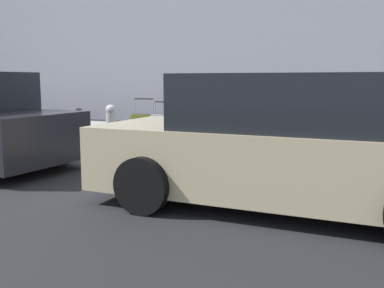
{
  "coord_description": "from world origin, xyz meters",
  "views": [
    {
      "loc": [
        -5.59,
        6.45,
        1.47
      ],
      "look_at": [
        -2.57,
        0.22,
        0.45
      ],
      "focal_mm": 41.13,
      "sensor_mm": 36.0,
      "label": 1
    }
  ],
  "objects_px": {
    "suitcase_navy_2": "(214,137)",
    "fire_hydrant": "(111,125)",
    "suitcase_silver_4": "(165,133)",
    "bollard_post": "(79,127)",
    "parking_meter": "(349,112)",
    "suitcase_black_0": "(266,142)",
    "suitcase_olive_5": "(144,131)",
    "suitcase_teal_1": "(241,140)",
    "parked_car_beige_0": "(286,145)",
    "suitcase_maroon_3": "(191,135)"
  },
  "relations": [
    {
      "from": "suitcase_maroon_3",
      "to": "parking_meter",
      "type": "relative_size",
      "value": 0.75
    },
    {
      "from": "suitcase_navy_2",
      "to": "suitcase_olive_5",
      "type": "relative_size",
      "value": 0.86
    },
    {
      "from": "suitcase_navy_2",
      "to": "bollard_post",
      "type": "relative_size",
      "value": 1.11
    },
    {
      "from": "fire_hydrant",
      "to": "parking_meter",
      "type": "height_order",
      "value": "parking_meter"
    },
    {
      "from": "suitcase_teal_1",
      "to": "parking_meter",
      "type": "bearing_deg",
      "value": -173.25
    },
    {
      "from": "suitcase_teal_1",
      "to": "suitcase_maroon_3",
      "type": "height_order",
      "value": "suitcase_maroon_3"
    },
    {
      "from": "suitcase_silver_4",
      "to": "bollard_post",
      "type": "relative_size",
      "value": 1.24
    },
    {
      "from": "suitcase_silver_4",
      "to": "parking_meter",
      "type": "relative_size",
      "value": 0.74
    },
    {
      "from": "suitcase_navy_2",
      "to": "suitcase_olive_5",
      "type": "xyz_separation_m",
      "value": [
        1.49,
        -0.03,
        0.02
      ]
    },
    {
      "from": "suitcase_black_0",
      "to": "bollard_post",
      "type": "height_order",
      "value": "suitcase_black_0"
    },
    {
      "from": "bollard_post",
      "to": "suitcase_silver_4",
      "type": "bearing_deg",
      "value": -177.05
    },
    {
      "from": "suitcase_teal_1",
      "to": "bollard_post",
      "type": "relative_size",
      "value": 1.09
    },
    {
      "from": "suitcase_black_0",
      "to": "parked_car_beige_0",
      "type": "relative_size",
      "value": 0.2
    },
    {
      "from": "fire_hydrant",
      "to": "parked_car_beige_0",
      "type": "height_order",
      "value": "parked_car_beige_0"
    },
    {
      "from": "suitcase_teal_1",
      "to": "fire_hydrant",
      "type": "bearing_deg",
      "value": 0.93
    },
    {
      "from": "bollard_post",
      "to": "suitcase_black_0",
      "type": "bearing_deg",
      "value": -177.38
    },
    {
      "from": "suitcase_teal_1",
      "to": "suitcase_silver_4",
      "type": "height_order",
      "value": "suitcase_silver_4"
    },
    {
      "from": "suitcase_black_0",
      "to": "bollard_post",
      "type": "bearing_deg",
      "value": 2.62
    },
    {
      "from": "suitcase_maroon_3",
      "to": "bollard_post",
      "type": "relative_size",
      "value": 1.26
    },
    {
      "from": "bollard_post",
      "to": "fire_hydrant",
      "type": "bearing_deg",
      "value": -167.61
    },
    {
      "from": "suitcase_teal_1",
      "to": "parked_car_beige_0",
      "type": "height_order",
      "value": "parked_car_beige_0"
    },
    {
      "from": "suitcase_olive_5",
      "to": "bollard_post",
      "type": "height_order",
      "value": "suitcase_olive_5"
    },
    {
      "from": "suitcase_navy_2",
      "to": "suitcase_maroon_3",
      "type": "height_order",
      "value": "suitcase_maroon_3"
    },
    {
      "from": "suitcase_silver_4",
      "to": "fire_hydrant",
      "type": "distance_m",
      "value": 1.26
    },
    {
      "from": "suitcase_teal_1",
      "to": "bollard_post",
      "type": "bearing_deg",
      "value": 3.27
    },
    {
      "from": "suitcase_navy_2",
      "to": "bollard_post",
      "type": "distance_m",
      "value": 2.9
    },
    {
      "from": "parked_car_beige_0",
      "to": "suitcase_silver_4",
      "type": "bearing_deg",
      "value": -37.38
    },
    {
      "from": "suitcase_black_0",
      "to": "suitcase_olive_5",
      "type": "bearing_deg",
      "value": -1.17
    },
    {
      "from": "suitcase_olive_5",
      "to": "fire_hydrant",
      "type": "bearing_deg",
      "value": 5.96
    },
    {
      "from": "suitcase_navy_2",
      "to": "suitcase_olive_5",
      "type": "distance_m",
      "value": 1.49
    },
    {
      "from": "suitcase_olive_5",
      "to": "parked_car_beige_0",
      "type": "height_order",
      "value": "parked_car_beige_0"
    },
    {
      "from": "fire_hydrant",
      "to": "parked_car_beige_0",
      "type": "xyz_separation_m",
      "value": [
        -4.05,
        2.19,
        0.14
      ]
    },
    {
      "from": "suitcase_teal_1",
      "to": "parking_meter",
      "type": "height_order",
      "value": "parking_meter"
    },
    {
      "from": "suitcase_navy_2",
      "to": "fire_hydrant",
      "type": "xyz_separation_m",
      "value": [
        2.21,
        0.05,
        0.12
      ]
    },
    {
      "from": "suitcase_silver_4",
      "to": "parking_meter",
      "type": "xyz_separation_m",
      "value": [
        -3.2,
        -0.3,
        0.48
      ]
    },
    {
      "from": "suitcase_silver_4",
      "to": "bollard_post",
      "type": "distance_m",
      "value": 1.94
    },
    {
      "from": "fire_hydrant",
      "to": "parking_meter",
      "type": "bearing_deg",
      "value": -176.79
    },
    {
      "from": "suitcase_navy_2",
      "to": "suitcase_olive_5",
      "type": "height_order",
      "value": "suitcase_olive_5"
    },
    {
      "from": "suitcase_navy_2",
      "to": "suitcase_maroon_3",
      "type": "bearing_deg",
      "value": -3.4
    },
    {
      "from": "suitcase_black_0",
      "to": "parking_meter",
      "type": "bearing_deg",
      "value": -170.13
    },
    {
      "from": "suitcase_maroon_3",
      "to": "suitcase_silver_4",
      "type": "distance_m",
      "value": 0.5
    },
    {
      "from": "suitcase_navy_2",
      "to": "suitcase_black_0",
      "type": "bearing_deg",
      "value": 178.58
    },
    {
      "from": "fire_hydrant",
      "to": "suitcase_olive_5",
      "type": "bearing_deg",
      "value": -174.04
    },
    {
      "from": "suitcase_black_0",
      "to": "parked_car_beige_0",
      "type": "bearing_deg",
      "value": 111.85
    },
    {
      "from": "suitcase_black_0",
      "to": "suitcase_teal_1",
      "type": "xyz_separation_m",
      "value": [
        0.46,
        -0.02,
        0.01
      ]
    },
    {
      "from": "suitcase_teal_1",
      "to": "bollard_post",
      "type": "xyz_separation_m",
      "value": [
        3.39,
        0.19,
        0.09
      ]
    },
    {
      "from": "suitcase_silver_4",
      "to": "parking_meter",
      "type": "height_order",
      "value": "parking_meter"
    },
    {
      "from": "suitcase_maroon_3",
      "to": "parking_meter",
      "type": "xyz_separation_m",
      "value": [
        -2.71,
        -0.17,
        0.5
      ]
    },
    {
      "from": "suitcase_silver_4",
      "to": "suitcase_navy_2",
      "type": "bearing_deg",
      "value": -174.05
    },
    {
      "from": "suitcase_black_0",
      "to": "suitcase_olive_5",
      "type": "xyz_separation_m",
      "value": [
        2.44,
        -0.05,
        0.05
      ]
    }
  ]
}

